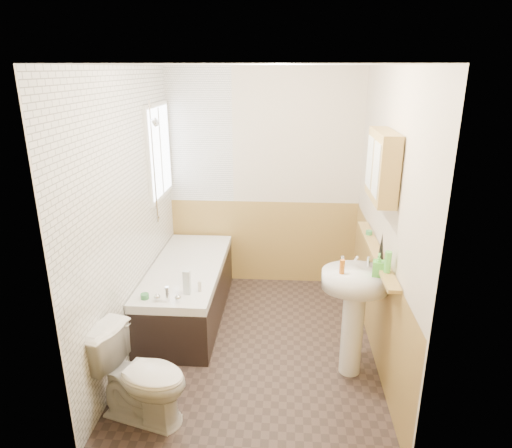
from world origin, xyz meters
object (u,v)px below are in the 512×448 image
object	(u,v)px
toilet	(141,376)
pine_shelf	(376,251)
bathtub	(188,289)
medicine_cabinet	(382,166)
sink	(354,302)

from	to	relation	value
toilet	pine_shelf	distance (m)	2.13
bathtub	toilet	size ratio (longest dim) A/B	2.40
toilet	pine_shelf	size ratio (longest dim) A/B	0.48
pine_shelf	medicine_cabinet	xyz separation A→B (m)	(-0.03, -0.07, 0.75)
bathtub	medicine_cabinet	size ratio (longest dim) A/B	2.87
bathtub	pine_shelf	distance (m)	1.97
bathtub	medicine_cabinet	xyz separation A→B (m)	(1.74, -0.60, 1.45)
toilet	medicine_cabinet	distance (m)	2.42
bathtub	toilet	world-z (taller)	bathtub
sink	medicine_cabinet	world-z (taller)	medicine_cabinet
bathtub	medicine_cabinet	bearing A→B (deg)	-19.01
medicine_cabinet	toilet	bearing A→B (deg)	-153.53
toilet	pine_shelf	bearing A→B (deg)	-46.04
bathtub	sink	size ratio (longest dim) A/B	1.64
sink	medicine_cabinet	xyz separation A→B (m)	(0.17, 0.23, 1.08)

